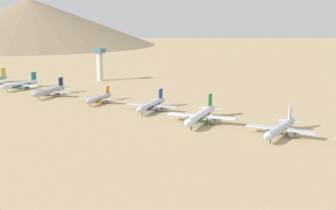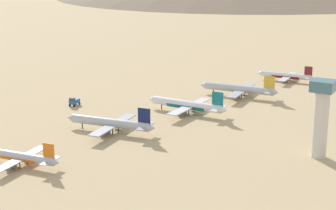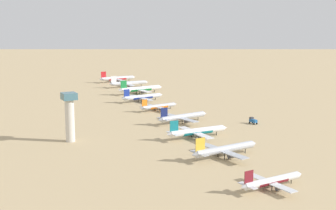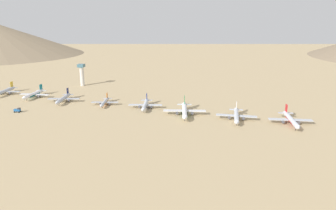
# 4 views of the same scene
# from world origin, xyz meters

# --- Properties ---
(ground_plane) EXTENTS (1903.03, 1903.03, 0.00)m
(ground_plane) POSITION_xyz_m (0.00, 0.00, 0.00)
(ground_plane) COLOR tan
(parked_jet_0) EXTENTS (30.94, 25.14, 8.92)m
(parked_jet_0) POSITION_xyz_m (-34.72, -157.67, 2.97)
(parked_jet_0) COLOR silver
(parked_jet_0) RESTS_ON ground
(parked_jet_1) EXTENTS (38.43, 31.28, 11.08)m
(parked_jet_1) POSITION_xyz_m (-26.56, -114.68, 3.73)
(parked_jet_1) COLOR #B2B7C1
(parked_jet_1) RESTS_ON ground
(parked_jet_2) EXTENTS (37.63, 30.47, 10.88)m
(parked_jet_2) POSITION_xyz_m (-18.78, -77.60, 3.62)
(parked_jet_2) COLOR white
(parked_jet_2) RESTS_ON ground
(parked_jet_3) EXTENTS (37.28, 30.42, 10.76)m
(parked_jet_3) POSITION_xyz_m (-6.50, -40.34, 3.62)
(parked_jet_3) COLOR #B2B7C1
(parked_jet_3) RESTS_ON ground
(parked_jet_4) EXTENTS (30.66, 25.00, 8.84)m
(parked_jet_4) POSITION_xyz_m (-1.41, 2.00, 2.94)
(parked_jet_4) COLOR #B2B7C1
(parked_jet_4) RESTS_ON ground
(service_truck) EXTENTS (2.91, 5.31, 3.90)m
(service_truck) POSITION_xyz_m (29.91, -63.41, 2.08)
(service_truck) COLOR #1E5999
(service_truck) RESTS_ON ground
(control_tower) EXTENTS (7.20, 7.20, 25.74)m
(control_tower) POSITION_xyz_m (-80.73, -52.77, 14.52)
(control_tower) COLOR beige
(control_tower) RESTS_ON ground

